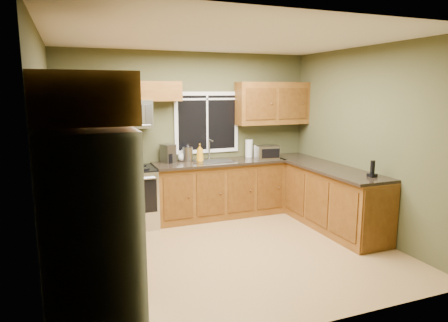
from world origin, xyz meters
TOP-DOWN VIEW (x-y plane):
  - floor at (0.00, 0.00)m, footprint 4.20×4.20m
  - ceiling at (0.00, 0.00)m, footprint 4.20×4.20m
  - back_wall at (0.00, 1.80)m, footprint 4.20×0.00m
  - front_wall at (0.00, -1.80)m, footprint 4.20×0.00m
  - left_wall at (-2.10, 0.00)m, footprint 0.00×3.60m
  - right_wall at (2.10, 0.00)m, footprint 0.00×3.60m
  - window at (0.30, 1.78)m, footprint 1.12×0.03m
  - base_cabinets_left at (-1.80, 0.48)m, footprint 0.60×2.65m
  - countertop_left at (-1.78, 0.48)m, footprint 0.65×2.65m
  - base_cabinets_back at (0.42, 1.50)m, footprint 2.17×0.60m
  - countertop_back at (0.42, 1.48)m, footprint 2.17×0.65m
  - base_cabinets_peninsula at (1.80, 0.54)m, footprint 0.60×2.52m
  - countertop_peninsula at (1.78, 0.55)m, footprint 0.65×2.50m
  - upper_cabinets_left at (-1.94, 0.48)m, footprint 0.33×2.65m
  - upper_cabinets_back_left at (-0.85, 1.64)m, footprint 1.30×0.33m
  - upper_cabinets_back_right at (1.45, 1.64)m, footprint 1.30×0.33m
  - upper_cabinet_over_fridge at (-1.74, -1.30)m, footprint 0.72×0.90m
  - refrigerator at (-1.74, -1.30)m, footprint 0.74×0.90m
  - range at (-1.05, 1.47)m, footprint 0.76×0.69m
  - microwave at (-1.05, 1.61)m, footprint 0.76×0.41m
  - sink at (0.30, 1.49)m, footprint 0.60×0.42m
  - toaster_oven at (1.22, 1.37)m, footprint 0.40×0.33m
  - coffee_maker at (-0.41, 1.64)m, footprint 0.25×0.28m
  - kettle at (-0.09, 1.63)m, footprint 0.20×0.20m
  - paper_towel_roll at (1.03, 1.68)m, footprint 0.15×0.15m
  - soap_bottle_a at (0.08, 1.50)m, footprint 0.14×0.15m
  - soap_bottle_c at (-0.16, 1.70)m, footprint 0.19×0.19m
  - cordless_phone at (1.89, -0.40)m, footprint 0.10×0.10m

SIDE VIEW (x-z plane):
  - floor at x=0.00m, z-range 0.00..0.00m
  - base_cabinets_peninsula at x=1.80m, z-range 0.00..0.90m
  - base_cabinets_left at x=-1.80m, z-range 0.00..0.90m
  - base_cabinets_back at x=0.42m, z-range 0.00..0.90m
  - range at x=-1.05m, z-range 0.00..0.94m
  - refrigerator at x=-1.74m, z-range 0.00..1.80m
  - countertop_left at x=-1.78m, z-range 0.90..0.94m
  - countertop_back at x=0.42m, z-range 0.90..0.94m
  - countertop_peninsula at x=1.78m, z-range 0.90..0.94m
  - sink at x=0.30m, z-range 0.77..1.13m
  - cordless_phone at x=1.89m, z-range 0.90..1.12m
  - soap_bottle_c at x=-0.16m, z-range 0.94..1.12m
  - toaster_oven at x=1.22m, z-range 0.94..1.17m
  - kettle at x=-0.09m, z-range 0.93..1.22m
  - coffee_maker at x=-0.41m, z-range 0.93..1.22m
  - soap_bottle_a at x=0.08m, z-range 0.94..1.24m
  - paper_towel_roll at x=1.03m, z-range 0.92..1.26m
  - back_wall at x=0.00m, z-range -0.75..3.45m
  - front_wall at x=0.00m, z-range -0.75..3.45m
  - left_wall at x=-2.10m, z-range -0.45..3.15m
  - right_wall at x=2.10m, z-range -0.45..3.15m
  - window at x=0.30m, z-range 1.04..2.06m
  - microwave at x=-1.05m, z-range 1.52..1.94m
  - upper_cabinets_left at x=-1.94m, z-range 1.50..2.22m
  - upper_cabinets_back_right at x=1.45m, z-range 1.50..2.22m
  - upper_cabinet_over_fridge at x=-1.74m, z-range 1.84..2.22m
  - upper_cabinets_back_left at x=-0.85m, z-range 1.92..2.22m
  - ceiling at x=0.00m, z-range 2.70..2.70m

